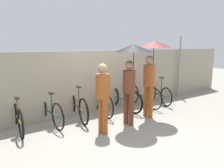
{
  "coord_description": "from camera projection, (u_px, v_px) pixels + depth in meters",
  "views": [
    {
      "loc": [
        -3.31,
        -3.97,
        2.06
      ],
      "look_at": [
        0.0,
        0.83,
        1.0
      ],
      "focal_mm": 35.0,
      "sensor_mm": 36.0,
      "label": 1
    }
  ],
  "objects": [
    {
      "name": "ground_plane",
      "position": [
        131.0,
        128.0,
        5.43
      ],
      "size": [
        30.0,
        30.0,
        0.0
      ],
      "primitive_type": "plane",
      "color": "gray"
    },
    {
      "name": "back_wall",
      "position": [
        95.0,
        81.0,
        6.7
      ],
      "size": [
        12.69,
        0.12,
        1.88
      ],
      "color": "gray",
      "rests_on": "ground"
    },
    {
      "name": "parked_bicycle_0",
      "position": [
        17.0,
        116.0,
        5.2
      ],
      "size": [
        0.44,
        1.71,
        1.05
      ],
      "rotation": [
        0.0,
        0.0,
        1.5
      ],
      "color": "black",
      "rests_on": "ground"
    },
    {
      "name": "parked_bicycle_1",
      "position": [
        49.0,
        110.0,
        5.67
      ],
      "size": [
        0.44,
        1.77,
        1.04
      ],
      "rotation": [
        0.0,
        0.0,
        1.63
      ],
      "color": "black",
      "rests_on": "ground"
    },
    {
      "name": "parked_bicycle_2",
      "position": [
        77.0,
        106.0,
        6.08
      ],
      "size": [
        0.44,
        1.8,
        1.04
      ],
      "rotation": [
        0.0,
        0.0,
        1.44
      ],
      "color": "black",
      "rests_on": "ground"
    },
    {
      "name": "parked_bicycle_3",
      "position": [
        101.0,
        102.0,
        6.53
      ],
      "size": [
        0.44,
        1.68,
        1.06
      ],
      "rotation": [
        0.0,
        0.0,
        1.43
      ],
      "color": "black",
      "rests_on": "ground"
    },
    {
      "name": "parked_bicycle_4",
      "position": [
        122.0,
        98.0,
        6.93
      ],
      "size": [
        0.44,
        1.8,
        1.02
      ],
      "rotation": [
        0.0,
        0.0,
        1.63
      ],
      "color": "black",
      "rests_on": "ground"
    },
    {
      "name": "parked_bicycle_5",
      "position": [
        142.0,
        95.0,
        7.32
      ],
      "size": [
        0.44,
        1.76,
        1.04
      ],
      "rotation": [
        0.0,
        0.0,
        1.62
      ],
      "color": "black",
      "rests_on": "ground"
    },
    {
      "name": "parked_bicycle_6",
      "position": [
        158.0,
        93.0,
        7.76
      ],
      "size": [
        0.54,
        1.59,
        1.08
      ],
      "rotation": [
        0.0,
        0.0,
        1.34
      ],
      "color": "black",
      "rests_on": "ground"
    },
    {
      "name": "pedestrian_leading",
      "position": [
        103.0,
        93.0,
        4.99
      ],
      "size": [
        0.32,
        0.32,
        1.64
      ],
      "rotation": [
        0.0,
        0.0,
        3.11
      ],
      "color": "#9E4C1E",
      "rests_on": "ground"
    },
    {
      "name": "pedestrian_center",
      "position": [
        132.0,
        64.0,
        5.36
      ],
      "size": [
        0.94,
        0.94,
        2.06
      ],
      "rotation": [
        0.0,
        0.0,
        3.28
      ],
      "color": "brown",
      "rests_on": "ground"
    },
    {
      "name": "pedestrian_trailing",
      "position": [
        152.0,
        59.0,
        5.94
      ],
      "size": [
        0.96,
        0.96,
        2.16
      ],
      "rotation": [
        0.0,
        0.0,
        3.22
      ],
      "color": "#9E4C1E",
      "rests_on": "ground"
    },
    {
      "name": "awning_pole",
      "position": [
        179.0,
        67.0,
        8.58
      ],
      "size": [
        0.07,
        0.07,
        2.38
      ],
      "color": "gray",
      "rests_on": "ground"
    }
  ]
}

